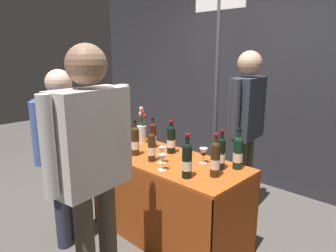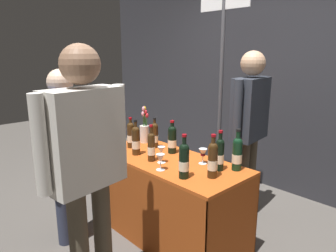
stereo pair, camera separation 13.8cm
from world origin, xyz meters
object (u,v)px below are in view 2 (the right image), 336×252
featured_wine_bottle (213,159)px  vendor_presenter (249,121)px  tasting_table (168,184)px  wine_glass_near_taster (161,151)px  wine_glass_near_vendor (203,153)px  wine_glass_mid (160,159)px  taster_foreground_right (86,157)px  display_bottle_0 (131,135)px  booth_signpost (221,72)px  flower_vase (144,130)px

featured_wine_bottle → vendor_presenter: vendor_presenter is taller
tasting_table → wine_glass_near_taster: 0.36m
wine_glass_near_vendor → wine_glass_mid: bearing=-111.1°
wine_glass_near_vendor → taster_foreground_right: 1.06m
wine_glass_mid → wine_glass_near_taster: wine_glass_near_taster is taller
display_bottle_0 → wine_glass_near_vendor: 0.80m
featured_wine_bottle → taster_foreground_right: size_ratio=0.19×
wine_glass_near_taster → taster_foreground_right: bearing=-76.0°
wine_glass_near_vendor → wine_glass_near_taster: (-0.26, -0.24, 0.01)m
featured_wine_bottle → display_bottle_0: (-1.02, 0.00, -0.01)m
display_bottle_0 → wine_glass_near_taster: display_bottle_0 is taller
wine_glass_near_vendor → tasting_table: bearing=-154.8°
display_bottle_0 → booth_signpost: size_ratio=0.13×
wine_glass_near_vendor → vendor_presenter: bearing=89.6°
display_bottle_0 → flower_vase: 0.22m
featured_wine_bottle → booth_signpost: booth_signpost is taller
tasting_table → booth_signpost: 1.38m
wine_glass_mid → flower_vase: flower_vase is taller
featured_wine_bottle → taster_foreground_right: 0.93m
flower_vase → booth_signpost: bearing=66.0°
tasting_table → taster_foreground_right: size_ratio=0.84×
flower_vase → booth_signpost: 1.05m
display_bottle_0 → wine_glass_near_taster: bearing=-7.6°
wine_glass_near_vendor → wine_glass_near_taster: 0.35m
wine_glass_near_taster → taster_foreground_right: taster_foreground_right is taller
tasting_table → flower_vase: (-0.55, 0.18, 0.37)m
tasting_table → display_bottle_0: display_bottle_0 is taller
display_bottle_0 → wine_glass_near_vendor: bearing=12.2°
wine_glass_near_taster → booth_signpost: booth_signpost is taller
booth_signpost → wine_glass_mid: bearing=-74.2°
vendor_presenter → taster_foreground_right: 1.72m
featured_wine_bottle → vendor_presenter: (-0.23, 0.85, 0.12)m
display_bottle_0 → flower_vase: size_ratio=0.80×
display_bottle_0 → wine_glass_near_vendor: display_bottle_0 is taller
featured_wine_bottle → wine_glass_near_taster: (-0.50, -0.07, -0.04)m
wine_glass_near_taster → flower_vase: flower_vase is taller
display_bottle_0 → booth_signpost: bearing=73.2°
wine_glass_near_taster → vendor_presenter: size_ratio=0.08×
display_bottle_0 → wine_glass_mid: size_ratio=2.29×
wine_glass_near_vendor → wine_glass_mid: (-0.14, -0.36, 0.00)m
wine_glass_mid → flower_vase: 0.80m
tasting_table → booth_signpost: size_ratio=0.62×
tasting_table → wine_glass_near_vendor: bearing=25.2°
wine_glass_near_vendor → vendor_presenter: vendor_presenter is taller
flower_vase → wine_glass_near_taster: bearing=-26.1°
vendor_presenter → wine_glass_near_taster: bearing=-22.5°
featured_wine_bottle → display_bottle_0: 1.02m
booth_signpost → tasting_table: bearing=-78.9°
wine_glass_near_taster → vendor_presenter: (0.26, 0.92, 0.16)m
tasting_table → featured_wine_bottle: featured_wine_bottle is taller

